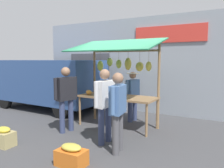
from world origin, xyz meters
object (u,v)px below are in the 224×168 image
at_px(shopper_in_grey_tee, 105,101).
at_px(shopper_in_striped_shirt, 118,107).
at_px(parked_van, 45,80).
at_px(shopper_with_shopping_bag, 66,94).
at_px(produce_crate_near, 71,156).
at_px(market_stall, 118,72).
at_px(vendor_with_sunhat, 133,93).
at_px(produce_crate_side, 4,137).

xyz_separation_m(shopper_in_grey_tee, shopper_in_striped_shirt, (-0.50, 0.30, -0.03)).
bearing_deg(parked_van, shopper_in_grey_tee, 154.41).
distance_m(shopper_with_shopping_bag, produce_crate_near, 2.14).
distance_m(market_stall, shopper_in_striped_shirt, 1.95).
bearing_deg(shopper_in_striped_shirt, vendor_with_sunhat, 7.92).
bearing_deg(produce_crate_near, shopper_in_grey_tee, -86.57).
bearing_deg(produce_crate_side, shopper_with_shopping_bag, -108.98).
xyz_separation_m(vendor_with_sunhat, shopper_in_grey_tee, (-0.26, 2.01, 0.10)).
distance_m(shopper_in_striped_shirt, parked_van, 5.08).
bearing_deg(shopper_with_shopping_bag, shopper_in_striped_shirt, -93.18).
distance_m(market_stall, vendor_with_sunhat, 0.97).
bearing_deg(shopper_in_striped_shirt, produce_crate_near, 145.09).
height_order(vendor_with_sunhat, produce_crate_near, vendor_with_sunhat).
height_order(market_stall, produce_crate_side, market_stall).
relative_size(market_stall, parked_van, 0.57).
bearing_deg(parked_van, shopper_in_striped_shirt, 153.86).
height_order(vendor_with_sunhat, shopper_with_shopping_bag, shopper_with_shopping_bag).
xyz_separation_m(shopper_in_grey_tee, shopper_with_shopping_bag, (1.31, -0.18, 0.01)).
relative_size(produce_crate_near, produce_crate_side, 1.15).
relative_size(shopper_in_grey_tee, shopper_with_shopping_bag, 0.99).
bearing_deg(produce_crate_near, shopper_with_shopping_bag, -45.80).
bearing_deg(vendor_with_sunhat, produce_crate_side, -15.34).
bearing_deg(produce_crate_side, parked_van, -55.93).
xyz_separation_m(shopper_in_grey_tee, produce_crate_near, (-0.07, 1.24, -0.80)).
xyz_separation_m(shopper_with_shopping_bag, produce_crate_side, (0.51, 1.47, -0.80)).
xyz_separation_m(vendor_with_sunhat, shopper_with_shopping_bag, (1.04, 1.84, 0.11)).
height_order(shopper_in_striped_shirt, parked_van, parked_van).
height_order(shopper_in_grey_tee, shopper_in_striped_shirt, shopper_in_grey_tee).
bearing_deg(produce_crate_side, produce_crate_near, -178.37).
xyz_separation_m(market_stall, produce_crate_side, (1.41, 2.62, -1.35)).
height_order(vendor_with_sunhat, shopper_in_striped_shirt, shopper_in_striped_shirt).
relative_size(market_stall, shopper_in_grey_tee, 1.48).
height_order(market_stall, shopper_in_grey_tee, market_stall).
bearing_deg(parked_van, market_stall, 170.24).
bearing_deg(shopper_in_striped_shirt, parked_van, 52.85).
distance_m(parked_van, produce_crate_near, 5.31).
height_order(shopper_in_grey_tee, produce_crate_side, shopper_in_grey_tee).
bearing_deg(parked_van, vendor_with_sunhat, -178.94).
distance_m(vendor_with_sunhat, parked_van, 3.78).
height_order(vendor_with_sunhat, produce_crate_side, vendor_with_sunhat).
bearing_deg(produce_crate_side, shopper_in_striped_shirt, -156.75).
bearing_deg(vendor_with_sunhat, shopper_in_grey_tee, 17.18).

